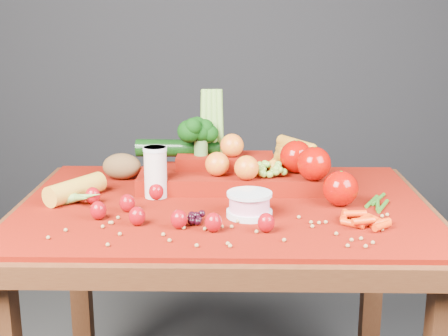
{
  "coord_description": "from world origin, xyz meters",
  "views": [
    {
      "loc": [
        0.03,
        -1.56,
        1.26
      ],
      "look_at": [
        0.0,
        0.02,
        0.85
      ],
      "focal_mm": 50.0,
      "sensor_mm": 36.0,
      "label": 1
    }
  ],
  "objects_px": {
    "table": "(224,241)",
    "yogurt_bowl": "(249,204)",
    "produce_mound": "(245,166)",
    "milk_glass": "(155,170)"
  },
  "relations": [
    {
      "from": "table",
      "to": "produce_mound",
      "type": "bearing_deg",
      "value": 68.63
    },
    {
      "from": "table",
      "to": "yogurt_bowl",
      "type": "height_order",
      "value": "yogurt_bowl"
    },
    {
      "from": "milk_glass",
      "to": "produce_mound",
      "type": "xyz_separation_m",
      "value": [
        0.24,
        0.1,
        -0.01
      ]
    },
    {
      "from": "yogurt_bowl",
      "to": "produce_mound",
      "type": "distance_m",
      "value": 0.26
    },
    {
      "from": "milk_glass",
      "to": "produce_mound",
      "type": "height_order",
      "value": "produce_mound"
    },
    {
      "from": "yogurt_bowl",
      "to": "table",
      "type": "bearing_deg",
      "value": 120.13
    },
    {
      "from": "table",
      "to": "milk_glass",
      "type": "xyz_separation_m",
      "value": [
        -0.18,
        0.05,
        0.18
      ]
    },
    {
      "from": "yogurt_bowl",
      "to": "produce_mound",
      "type": "bearing_deg",
      "value": 91.33
    },
    {
      "from": "produce_mound",
      "to": "yogurt_bowl",
      "type": "bearing_deg",
      "value": -88.67
    },
    {
      "from": "milk_glass",
      "to": "produce_mound",
      "type": "bearing_deg",
      "value": 23.17
    }
  ]
}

